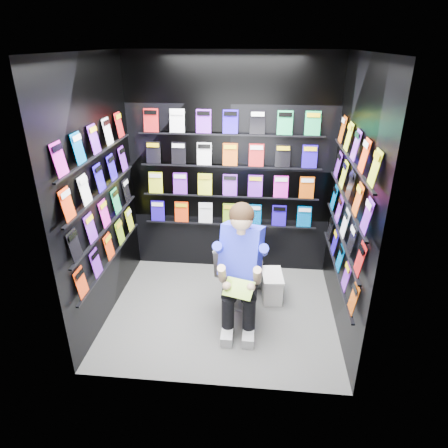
# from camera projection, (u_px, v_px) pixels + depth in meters

# --- Properties ---
(floor) EXTENTS (2.40, 2.40, 0.00)m
(floor) POSITION_uv_depth(u_px,v_px,m) (222.00, 312.00, 4.32)
(floor) COLOR #5A5A58
(floor) RESTS_ON ground
(ceiling) EXTENTS (2.40, 2.40, 0.00)m
(ceiling) POSITION_uv_depth(u_px,v_px,m) (221.00, 51.00, 3.23)
(ceiling) COLOR white
(ceiling) RESTS_ON floor
(wall_back) EXTENTS (2.40, 0.04, 2.60)m
(wall_back) POSITION_uv_depth(u_px,v_px,m) (230.00, 170.00, 4.68)
(wall_back) COLOR black
(wall_back) RESTS_ON floor
(wall_front) EXTENTS (2.40, 0.04, 2.60)m
(wall_front) POSITION_uv_depth(u_px,v_px,m) (207.00, 251.00, 2.87)
(wall_front) COLOR black
(wall_front) RESTS_ON floor
(wall_left) EXTENTS (0.04, 2.00, 2.60)m
(wall_left) POSITION_uv_depth(u_px,v_px,m) (99.00, 196.00, 3.88)
(wall_left) COLOR black
(wall_left) RESTS_ON floor
(wall_right) EXTENTS (0.04, 2.00, 2.60)m
(wall_right) POSITION_uv_depth(u_px,v_px,m) (351.00, 205.00, 3.67)
(wall_right) COLOR black
(wall_right) RESTS_ON floor
(comics_back) EXTENTS (2.10, 0.06, 1.37)m
(comics_back) POSITION_uv_depth(u_px,v_px,m) (230.00, 170.00, 4.65)
(comics_back) COLOR #D04F0D
(comics_back) RESTS_ON wall_back
(comics_left) EXTENTS (0.06, 1.70, 1.37)m
(comics_left) POSITION_uv_depth(u_px,v_px,m) (102.00, 196.00, 3.88)
(comics_left) COLOR #D04F0D
(comics_left) RESTS_ON wall_left
(comics_right) EXTENTS (0.06, 1.70, 1.37)m
(comics_right) POSITION_uv_depth(u_px,v_px,m) (348.00, 205.00, 3.67)
(comics_right) COLOR #D04F0D
(comics_right) RESTS_ON wall_right
(toilet) EXTENTS (0.61, 0.84, 0.73)m
(toilet) POSITION_uv_depth(u_px,v_px,m) (243.00, 268.00, 4.46)
(toilet) COLOR white
(toilet) RESTS_ON floor
(longbox) EXTENTS (0.24, 0.39, 0.28)m
(longbox) POSITION_uv_depth(u_px,v_px,m) (272.00, 287.00, 4.52)
(longbox) COLOR white
(longbox) RESTS_ON floor
(longbox_lid) EXTENTS (0.26, 0.41, 0.03)m
(longbox_lid) POSITION_uv_depth(u_px,v_px,m) (273.00, 275.00, 4.46)
(longbox_lid) COLOR white
(longbox_lid) RESTS_ON longbox
(reader) EXTENTS (0.74, 0.91, 1.45)m
(reader) POSITION_uv_depth(u_px,v_px,m) (241.00, 251.00, 3.94)
(reader) COLOR #242BD7
(reader) RESTS_ON toilet
(held_comic) EXTENTS (0.31, 0.23, 0.12)m
(held_comic) POSITION_uv_depth(u_px,v_px,m) (239.00, 289.00, 3.71)
(held_comic) COLOR green
(held_comic) RESTS_ON reader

